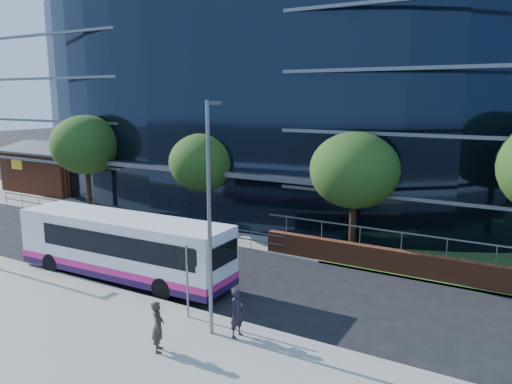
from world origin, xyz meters
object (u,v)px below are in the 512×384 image
Objects in this scene: tree_far_a at (86,145)px; tree_far_b at (203,163)px; brick_pavilion at (59,169)px; tree_far_c at (354,170)px; pedestrian_b at (158,326)px; streetlight_east at (210,213)px; pedestrian at (237,313)px; street_sign at (187,266)px; city_bus at (125,247)px.

tree_far_b is (10.00, 0.50, -0.65)m from tree_far_a.
brick_pavilion is 1.32× the size of tree_far_c.
pedestrian_b is (27.26, -17.58, -0.94)m from brick_pavilion.
streetlight_east is (-1.00, -11.17, -0.10)m from tree_far_c.
tree_far_a is 4.03× the size of pedestrian.
street_sign is 13.54m from tree_far_b.
street_sign is (26.50, -15.09, 0.21)m from brick_pavilion.
tree_far_a is 0.64× the size of city_bus.
tree_far_b is at bearing -11.88° from brick_pavilion.
pedestrian is at bearing -49.10° from tree_far_b.
brick_pavilion is at bearing 150.35° from street_sign.
pedestrian_b is at bearing -32.82° from brick_pavilion.
tree_far_b is 16.22m from pedestrian_b.
pedestrian is 1.02× the size of pedestrian_b.
pedestrian is (9.92, -11.45, -3.19)m from tree_far_b.
streetlight_east is at bearing -30.46° from tree_far_a.
city_bus is at bearing -131.61° from tree_far_c.
street_sign is 1.62× the size of pedestrian.
tree_far_b reaches higher than pedestrian_b.
city_bus is 6.30× the size of pedestrian.
tree_far_b is 10.02m from tree_far_c.
tree_far_a is 22.05m from streetlight_east.
pedestrian_b is (5.93, -4.44, -0.56)m from city_bus.
street_sign is at bearing 86.83° from pedestrian.
tree_far_c is 11.22m from streetlight_east.
pedestrian is at bearing -90.44° from tree_far_c.
tree_far_c is 0.81× the size of streetlight_east.
city_bus is 7.95m from pedestrian.
tree_far_a is 22.79m from pedestrian_b.
brick_pavilion is 29.46m from tree_far_c.
streetlight_east is (28.00, -15.67, 2.50)m from brick_pavilion.
pedestrian is (28.92, -15.44, -0.92)m from brick_pavilion.
tree_far_c is at bearing -8.82° from brick_pavilion.
tree_far_b is at bearing 46.19° from pedestrian.
brick_pavilion is 1.42× the size of tree_far_b.
tree_far_c is (29.00, -4.50, 2.60)m from brick_pavilion.
tree_far_a is at bearing 66.49° from pedestrian.
pedestrian_b is at bearing -73.10° from street_sign.
street_sign is 0.46× the size of tree_far_b.
brick_pavilion is 0.79× the size of city_bus.
streetlight_east is at bearing -21.36° from street_sign.
tree_far_c is at bearing 84.89° from streetlight_east.
street_sign is 1.65× the size of pedestrian_b.
tree_far_c is (2.50, 10.59, 2.39)m from street_sign.
city_bus is (-5.17, 1.95, -0.60)m from street_sign.
streetlight_east reaches higher than brick_pavilion.
street_sign is 2.85m from pedestrian_b.
tree_far_b is 9.80m from city_bus.
brick_pavilion is at bearing 20.26° from pedestrian_b.
brick_pavilion is 1.08× the size of streetlight_east.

